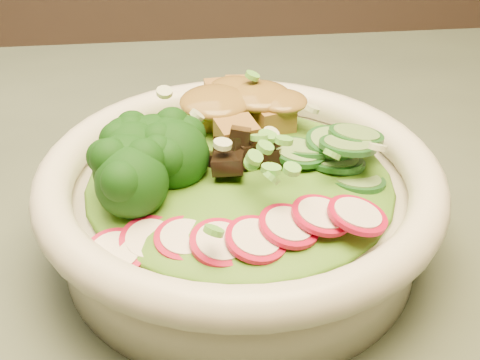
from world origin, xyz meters
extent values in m
cylinder|color=black|center=(0.55, 0.35, 0.36)|extent=(0.06, 0.06, 0.72)
cube|color=#4B5849|center=(0.00, 0.00, 0.73)|extent=(1.20, 0.80, 0.03)
cylinder|color=silver|center=(0.16, -0.04, 0.78)|extent=(0.26, 0.26, 0.06)
torus|color=silver|center=(0.16, -0.04, 0.82)|extent=(0.29, 0.29, 0.03)
ellipsoid|color=#316B16|center=(0.16, -0.04, 0.81)|extent=(0.22, 0.22, 0.03)
ellipsoid|color=brown|center=(0.16, 0.03, 0.84)|extent=(0.08, 0.06, 0.02)
camera|label=1|loc=(0.12, -0.43, 1.08)|focal=50.00mm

